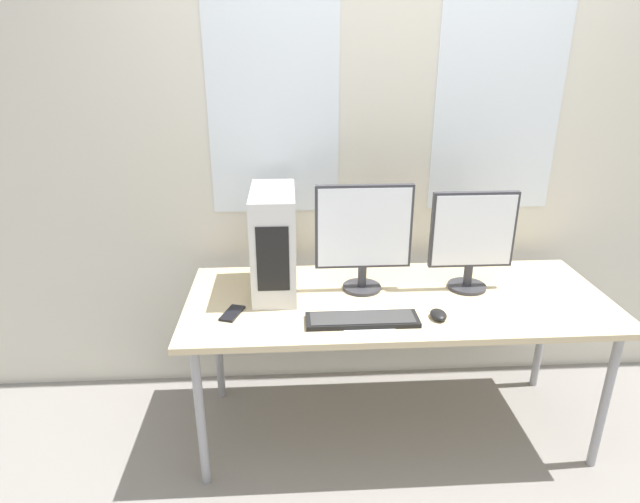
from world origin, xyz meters
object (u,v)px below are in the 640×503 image
mouse (438,315)px  monitor_right_near (472,238)px  pc_tower (274,242)px  monitor_main (364,234)px  keyboard (362,320)px  cell_phone (232,313)px

mouse → monitor_right_near: bearing=53.0°
pc_tower → monitor_right_near: bearing=-2.3°
monitor_main → mouse: 0.49m
monitor_right_near → keyboard: 0.66m
monitor_main → mouse: size_ratio=5.15×
pc_tower → cell_phone: size_ratio=3.11×
monitor_right_near → mouse: bearing=-127.0°
pc_tower → monitor_main: size_ratio=0.95×
monitor_main → mouse: monitor_main is taller
monitor_right_near → mouse: 0.42m
monitor_main → keyboard: bearing=-97.3°
keyboard → mouse: bearing=2.7°
monitor_right_near → keyboard: monitor_right_near is taller
keyboard → cell_phone: keyboard is taller
monitor_right_near → cell_phone: 1.13m
pc_tower → keyboard: (0.36, -0.33, -0.23)m
monitor_right_near → cell_phone: bearing=-169.7°
pc_tower → monitor_main: 0.41m
monitor_right_near → monitor_main: bearing=177.7°
pc_tower → keyboard: pc_tower is taller
pc_tower → keyboard: 0.54m
keyboard → cell_phone: bearing=169.6°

